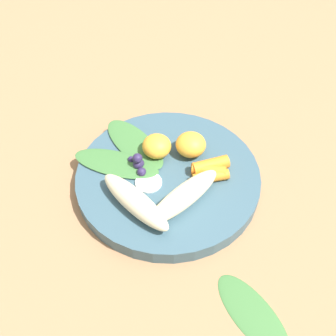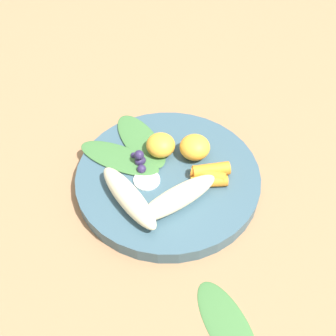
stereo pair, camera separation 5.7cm
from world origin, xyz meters
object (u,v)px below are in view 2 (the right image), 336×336
at_px(bowl, 168,178).
at_px(banana_peeled_right, 129,197).
at_px(orange_segment_near, 161,145).
at_px(kale_leaf_stray, 227,324).
at_px(banana_peeled_left, 178,197).

relative_size(bowl, banana_peeled_right, 2.17).
bearing_deg(orange_segment_near, kale_leaf_stray, 101.52).
distance_m(bowl, banana_peeled_left, 0.06).
distance_m(banana_peeled_left, orange_segment_near, 0.10).
distance_m(banana_peeled_right, orange_segment_near, 0.11).
xyz_separation_m(banana_peeled_right, kale_leaf_stray, (-0.10, 0.17, -0.04)).
bearing_deg(banana_peeled_right, kale_leaf_stray, 2.21).
relative_size(banana_peeled_left, banana_peeled_right, 1.00).
bearing_deg(bowl, banana_peeled_left, 97.15).
bearing_deg(kale_leaf_stray, bowl, 172.79).
bearing_deg(orange_segment_near, bowl, 99.46).
xyz_separation_m(banana_peeled_right, orange_segment_near, (-0.05, -0.09, 0.00)).
height_order(banana_peeled_right, orange_segment_near, orange_segment_near).
relative_size(bowl, banana_peeled_left, 2.17).
height_order(bowl, kale_leaf_stray, bowl).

